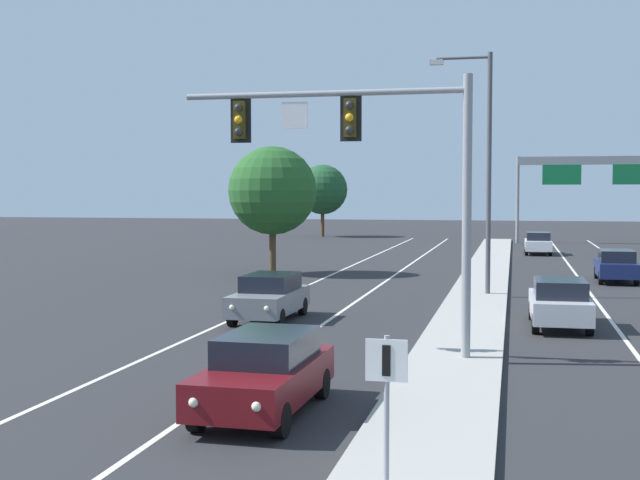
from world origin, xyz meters
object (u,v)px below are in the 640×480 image
(overhead_signal_mast, at_px, (372,155))
(car_oncoming_grey, at_px, (269,296))
(tree_far_left_c, at_px, (272,191))
(tree_far_left_b, at_px, (323,190))
(car_receding_navy, at_px, (616,265))
(street_lamp_median, at_px, (484,158))
(car_receding_silver, at_px, (560,302))
(car_oncoming_darkred, at_px, (265,372))
(median_sign_post, at_px, (387,389))
(car_receding_white, at_px, (538,243))
(highway_sign_gantry, at_px, (597,171))

(overhead_signal_mast, height_order, car_oncoming_grey, overhead_signal_mast)
(tree_far_left_c, xyz_separation_m, tree_far_left_b, (-5.99, 38.69, 0.20))
(car_receding_navy, bearing_deg, street_lamp_median, -129.47)
(tree_far_left_b, bearing_deg, overhead_signal_mast, -76.10)
(street_lamp_median, xyz_separation_m, car_receding_silver, (2.73, -7.70, -4.97))
(car_receding_navy, bearing_deg, car_oncoming_darkred, -109.28)
(overhead_signal_mast, xyz_separation_m, car_oncoming_darkred, (-1.14, -5.91, -4.53))
(median_sign_post, distance_m, tree_far_left_c, 33.81)
(car_receding_navy, bearing_deg, car_receding_white, 99.89)
(car_oncoming_darkred, bearing_deg, car_receding_silver, 63.33)
(car_receding_white, distance_m, highway_sign_gantry, 15.40)
(street_lamp_median, height_order, car_oncoming_darkred, street_lamp_median)
(tree_far_left_c, bearing_deg, car_receding_silver, -47.46)
(overhead_signal_mast, bearing_deg, street_lamp_median, 80.60)
(car_oncoming_grey, bearing_deg, car_receding_navy, 50.50)
(overhead_signal_mast, distance_m, highway_sign_gantry, 54.61)
(street_lamp_median, xyz_separation_m, tree_far_left_c, (-11.33, 7.62, -1.32))
(median_sign_post, xyz_separation_m, car_receding_navy, (6.61, 31.74, -0.77))
(street_lamp_median, bearing_deg, tree_far_left_c, 146.06)
(car_oncoming_grey, height_order, tree_far_left_b, tree_far_left_b)
(car_receding_silver, bearing_deg, street_lamp_median, 109.55)
(highway_sign_gantry, bearing_deg, median_sign_post, -97.59)
(car_oncoming_grey, relative_size, car_receding_navy, 0.99)
(highway_sign_gantry, bearing_deg, car_oncoming_darkred, -100.96)
(car_receding_navy, height_order, tree_far_left_b, tree_far_left_b)
(tree_far_left_c, distance_m, tree_far_left_b, 39.15)
(car_oncoming_darkred, distance_m, highway_sign_gantry, 60.86)
(tree_far_left_b, bearing_deg, car_oncoming_grey, -79.15)
(car_oncoming_darkred, relative_size, car_receding_silver, 1.00)
(car_oncoming_grey, xyz_separation_m, car_receding_white, (9.79, 34.20, 0.00))
(street_lamp_median, distance_m, car_receding_silver, 9.57)
(street_lamp_median, height_order, car_oncoming_grey, street_lamp_median)
(car_receding_silver, distance_m, car_receding_white, 33.60)
(car_oncoming_darkred, xyz_separation_m, car_receding_silver, (6.23, 12.40, 0.00))
(car_oncoming_darkred, height_order, car_receding_navy, same)
(overhead_signal_mast, height_order, tree_far_left_b, overhead_signal_mast)
(tree_far_left_c, bearing_deg, overhead_signal_mast, -67.64)
(car_receding_white, relative_size, tree_far_left_c, 0.65)
(tree_far_left_b, bearing_deg, car_receding_white, -45.22)
(car_receding_white, xyz_separation_m, tree_far_left_c, (-14.26, -18.28, 3.65))
(overhead_signal_mast, bearing_deg, car_receding_white, 82.49)
(car_oncoming_grey, bearing_deg, car_receding_white, 74.03)
(car_receding_silver, relative_size, tree_far_left_b, 0.63)
(car_oncoming_grey, bearing_deg, tree_far_left_c, 105.70)
(car_receding_navy, distance_m, tree_far_left_c, 17.86)
(car_receding_white, bearing_deg, tree_far_left_c, -127.97)
(car_receding_silver, bearing_deg, car_receding_navy, 77.30)
(car_oncoming_darkred, bearing_deg, car_receding_white, 82.04)
(highway_sign_gantry, bearing_deg, overhead_signal_mast, -100.96)
(car_oncoming_darkred, height_order, car_receding_white, same)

